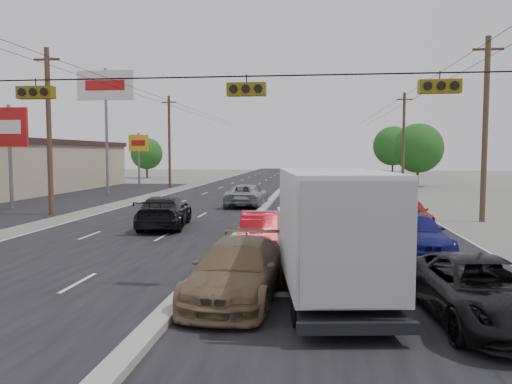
# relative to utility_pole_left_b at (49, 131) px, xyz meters

# --- Properties ---
(ground) EXTENTS (200.00, 200.00, 0.00)m
(ground) POSITION_rel_utility_pole_left_b_xyz_m (12.50, -15.00, -5.11)
(ground) COLOR #606356
(ground) RESTS_ON ground
(road_surface) EXTENTS (20.00, 160.00, 0.02)m
(road_surface) POSITION_rel_utility_pole_left_b_xyz_m (12.50, 15.00, -5.11)
(road_surface) COLOR black
(road_surface) RESTS_ON ground
(center_median) EXTENTS (0.50, 160.00, 0.20)m
(center_median) POSITION_rel_utility_pole_left_b_xyz_m (12.50, 15.00, -5.01)
(center_median) COLOR gray
(center_median) RESTS_ON ground
(parking_lot) EXTENTS (10.00, 42.00, 0.02)m
(parking_lot) POSITION_rel_utility_pole_left_b_xyz_m (-4.50, 10.00, -5.11)
(parking_lot) COLOR black
(parking_lot) RESTS_ON ground
(utility_pole_left_b) EXTENTS (1.60, 0.30, 10.00)m
(utility_pole_left_b) POSITION_rel_utility_pole_left_b_xyz_m (0.00, 0.00, 0.00)
(utility_pole_left_b) COLOR #422D1E
(utility_pole_left_b) RESTS_ON ground
(utility_pole_left_c) EXTENTS (1.60, 0.30, 10.00)m
(utility_pole_left_c) POSITION_rel_utility_pole_left_b_xyz_m (0.00, 25.00, 0.00)
(utility_pole_left_c) COLOR #422D1E
(utility_pole_left_c) RESTS_ON ground
(utility_pole_right_b) EXTENTS (1.60, 0.30, 10.00)m
(utility_pole_right_b) POSITION_rel_utility_pole_left_b_xyz_m (25.00, 0.00, 0.00)
(utility_pole_right_b) COLOR #422D1E
(utility_pole_right_b) RESTS_ON ground
(utility_pole_right_c) EXTENTS (1.60, 0.30, 10.00)m
(utility_pole_right_c) POSITION_rel_utility_pole_left_b_xyz_m (25.00, 25.00, 0.00)
(utility_pole_right_c) COLOR #422D1E
(utility_pole_right_c) RESTS_ON ground
(traffic_signals) EXTENTS (25.00, 0.30, 0.54)m
(traffic_signals) POSITION_rel_utility_pole_left_b_xyz_m (13.90, -15.00, 0.39)
(traffic_signals) COLOR black
(traffic_signals) RESTS_ON ground
(pole_sign_mid) EXTENTS (2.60, 0.25, 7.00)m
(pole_sign_mid) POSITION_rel_utility_pole_left_b_xyz_m (-4.50, 3.00, 0.01)
(pole_sign_mid) COLOR slate
(pole_sign_mid) RESTS_ON ground
(pole_sign_billboard) EXTENTS (5.00, 0.25, 11.00)m
(pole_sign_billboard) POSITION_rel_utility_pole_left_b_xyz_m (-2.00, 13.00, 3.76)
(pole_sign_billboard) COLOR slate
(pole_sign_billboard) RESTS_ON ground
(pole_sign_far) EXTENTS (2.20, 0.25, 6.00)m
(pole_sign_far) POSITION_rel_utility_pole_left_b_xyz_m (-3.50, 25.00, -0.70)
(pole_sign_far) COLOR slate
(pole_sign_far) RESTS_ON ground
(tree_left_far) EXTENTS (4.80, 4.80, 6.12)m
(tree_left_far) POSITION_rel_utility_pole_left_b_xyz_m (-9.50, 45.00, -1.39)
(tree_left_far) COLOR #382619
(tree_left_far) RESTS_ON ground
(tree_right_mid) EXTENTS (5.60, 5.60, 7.14)m
(tree_right_mid) POSITION_rel_utility_pole_left_b_xyz_m (27.50, 30.00, -0.77)
(tree_right_mid) COLOR #382619
(tree_right_mid) RESTS_ON ground
(tree_right_far) EXTENTS (6.40, 6.40, 8.16)m
(tree_right_far) POSITION_rel_utility_pole_left_b_xyz_m (28.50, 55.00, -0.15)
(tree_right_far) COLOR #382619
(tree_right_far) RESTS_ON ground
(box_truck) EXTENTS (3.12, 6.78, 3.32)m
(box_truck) POSITION_rel_utility_pole_left_b_xyz_m (16.24, -15.81, -3.41)
(box_truck) COLOR black
(box_truck) RESTS_ON ground
(tan_sedan) EXTENTS (2.39, 5.25, 1.49)m
(tan_sedan) POSITION_rel_utility_pole_left_b_xyz_m (13.90, -16.03, -4.36)
(tan_sedan) COLOR brown
(tan_sedan) RESTS_ON ground
(red_sedan) EXTENTS (1.95, 4.68, 1.51)m
(red_sedan) POSITION_rel_utility_pole_left_b_xyz_m (13.90, -9.98, -4.35)
(red_sedan) COLOR maroon
(red_sedan) RESTS_ON ground
(black_suv) EXTENTS (2.85, 5.32, 1.42)m
(black_suv) POSITION_rel_utility_pole_left_b_xyz_m (19.50, -17.16, -4.40)
(black_suv) COLOR black
(black_suv) RESTS_ON ground
(queue_car_a) EXTENTS (1.86, 4.28, 1.44)m
(queue_car_a) POSITION_rel_utility_pole_left_b_xyz_m (14.94, -5.00, -4.39)
(queue_car_a) COLOR black
(queue_car_a) RESTS_ON ground
(queue_car_b) EXTENTS (2.21, 4.90, 1.56)m
(queue_car_b) POSITION_rel_utility_pole_left_b_xyz_m (16.00, -8.51, -4.33)
(queue_car_b) COLOR silver
(queue_car_b) RESTS_ON ground
(queue_car_c) EXTENTS (2.47, 5.33, 1.48)m
(queue_car_c) POSITION_rel_utility_pole_left_b_xyz_m (16.35, -0.24, -4.37)
(queue_car_c) COLOR gray
(queue_car_c) RESTS_ON ground
(queue_car_d) EXTENTS (2.43, 5.10, 1.43)m
(queue_car_d) POSITION_rel_utility_pole_left_b_xyz_m (19.53, -9.37, -4.39)
(queue_car_d) COLOR navy
(queue_car_d) RESTS_ON ground
(queue_car_e) EXTENTS (2.12, 4.36, 1.43)m
(queue_car_e) POSITION_rel_utility_pole_left_b_xyz_m (20.63, -2.37, -4.39)
(queue_car_e) COLOR maroon
(queue_car_e) RESTS_ON ground
(oncoming_near) EXTENTS (2.93, 5.76, 1.60)m
(oncoming_near) POSITION_rel_utility_pole_left_b_xyz_m (8.36, -4.24, -4.31)
(oncoming_near) COLOR black
(oncoming_near) RESTS_ON ground
(oncoming_far) EXTENTS (2.65, 5.63, 1.56)m
(oncoming_far) POSITION_rel_utility_pole_left_b_xyz_m (11.10, 6.38, -4.33)
(oncoming_far) COLOR gray
(oncoming_far) RESTS_ON ground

